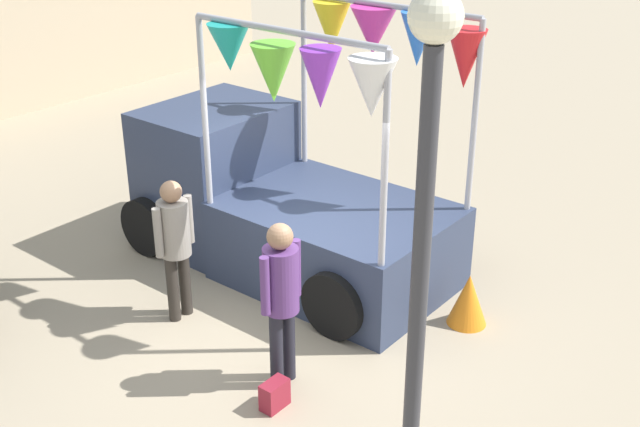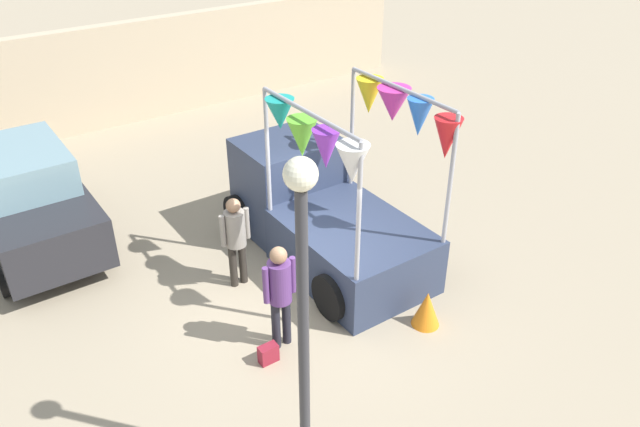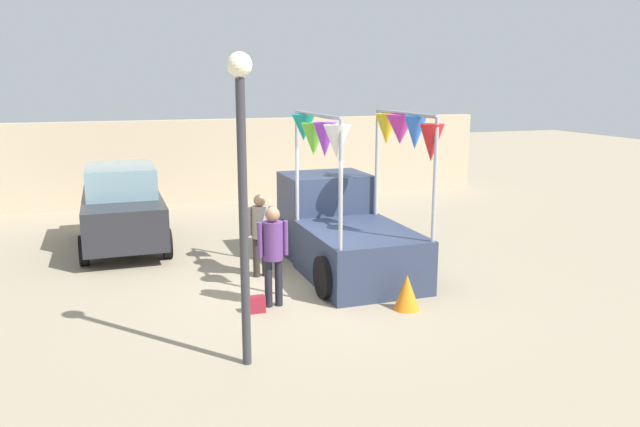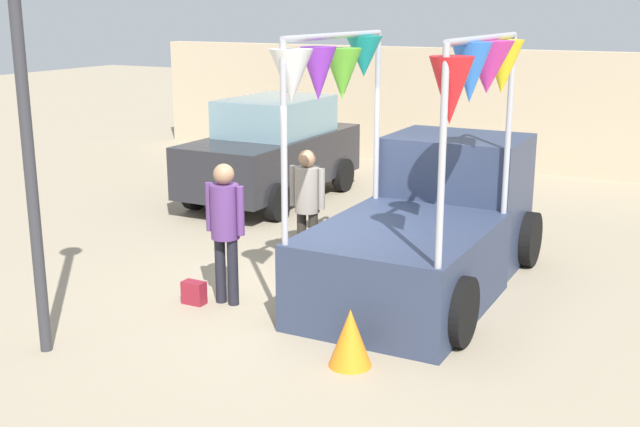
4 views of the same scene
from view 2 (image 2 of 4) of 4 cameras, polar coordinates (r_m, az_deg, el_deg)
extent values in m
plane|color=gray|center=(10.32, -1.52, -7.94)|extent=(60.00, 60.00, 0.00)
cube|color=#2D3851|center=(10.63, 2.97, -3.34)|extent=(1.90, 2.60, 1.00)
cube|color=#2D3851|center=(11.83, -2.86, 2.73)|extent=(1.80, 1.40, 1.80)
cube|color=#8CB2C6|center=(11.63, -2.91, 4.69)|extent=(1.76, 1.37, 0.60)
cylinder|color=black|center=(11.96, -7.54, -0.06)|extent=(0.22, 0.76, 0.76)
cylinder|color=black|center=(12.79, -0.03, 2.42)|extent=(0.22, 0.76, 0.76)
cylinder|color=black|center=(9.78, 0.99, -7.60)|extent=(0.22, 0.76, 0.76)
cylinder|color=black|center=(10.79, 9.24, -3.94)|extent=(0.22, 0.76, 0.76)
cylinder|color=#A5A5AD|center=(10.31, -4.81, 5.59)|extent=(0.07, 0.07, 2.18)
cylinder|color=#A5A5AD|center=(11.19, 2.95, 7.76)|extent=(0.07, 0.07, 2.18)
cylinder|color=#A5A5AD|center=(8.51, 3.56, -0.13)|extent=(0.07, 0.07, 2.18)
cylinder|color=#A5A5AD|center=(9.56, 11.84, 2.91)|extent=(0.07, 0.07, 2.18)
cylinder|color=#A5A5AD|center=(8.92, -1.08, 9.21)|extent=(0.07, 2.44, 0.07)
cylinder|color=#A5A5AD|center=(9.93, 7.47, 11.23)|extent=(0.07, 2.44, 0.07)
cone|color=white|center=(8.29, 3.00, 4.55)|extent=(0.51, 0.51, 0.56)
cone|color=red|center=(9.40, 11.52, 6.75)|extent=(0.49, 0.49, 0.65)
cone|color=purple|center=(8.74, 0.56, 5.90)|extent=(0.53, 0.53, 0.59)
cone|color=blue|center=(9.74, 9.06, 8.68)|extent=(0.58, 0.58, 0.61)
cone|color=#66CC33|center=(9.22, -1.64, 6.93)|extent=(0.63, 0.63, 0.60)
cone|color=#D83399|center=(10.15, 6.71, 9.86)|extent=(0.77, 0.77, 0.56)
cone|color=teal|center=(9.63, -3.67, 9.07)|extent=(0.49, 0.49, 0.50)
cone|color=yellow|center=(10.60, 4.52, 10.67)|extent=(0.55, 0.55, 0.61)
cube|color=#26262B|center=(12.42, -24.78, 0.45)|extent=(1.70, 4.00, 0.90)
cube|color=#72939E|center=(12.22, -25.72, 3.90)|extent=(1.50, 2.10, 0.66)
cylinder|color=black|center=(13.84, -22.17, 2.00)|extent=(0.18, 0.64, 0.64)
cylinder|color=black|center=(11.50, -26.97, -5.29)|extent=(0.18, 0.64, 0.64)
cylinder|color=black|center=(11.69, -18.97, -2.78)|extent=(0.18, 0.64, 0.64)
cylinder|color=black|center=(9.24, -4.05, -10.11)|extent=(0.13, 0.13, 0.82)
cylinder|color=black|center=(9.31, -3.09, -9.70)|extent=(0.13, 0.13, 0.82)
cylinder|color=#593372|center=(8.82, -3.72, -6.26)|extent=(0.34, 0.34, 0.65)
sphere|color=#997051|center=(8.55, -3.82, -3.84)|extent=(0.25, 0.25, 0.25)
cylinder|color=#593372|center=(8.71, -4.97, -6.57)|extent=(0.09, 0.09, 0.59)
cylinder|color=#593372|center=(8.89, -2.51, -5.61)|extent=(0.09, 0.09, 0.59)
cylinder|color=#2D2823|center=(10.52, -7.94, -4.77)|extent=(0.13, 0.13, 0.78)
cylinder|color=#2D2823|center=(10.58, -7.08, -4.45)|extent=(0.13, 0.13, 0.78)
cylinder|color=gray|center=(10.16, -7.77, -1.37)|extent=(0.34, 0.34, 0.62)
sphere|color=#997051|center=(9.94, -7.94, 0.72)|extent=(0.24, 0.24, 0.24)
cylinder|color=gray|center=(10.06, -8.89, -1.60)|extent=(0.09, 0.09, 0.56)
cylinder|color=gray|center=(10.23, -6.70, -0.86)|extent=(0.09, 0.09, 0.56)
cube|color=maroon|center=(9.20, -4.74, -12.65)|extent=(0.28, 0.16, 0.28)
cylinder|color=#333338|center=(6.64, -1.50, -12.46)|extent=(0.12, 0.12, 3.81)
sphere|color=#F2EDCC|center=(5.44, -1.79, 3.62)|extent=(0.32, 0.32, 0.32)
cube|color=tan|center=(17.25, -18.84, 11.75)|extent=(18.00, 0.36, 2.60)
cone|color=orange|center=(9.82, 9.72, -8.57)|extent=(0.61, 0.61, 0.60)
camera|label=1|loc=(2.71, -55.66, -21.93)|focal=45.00mm
camera|label=3|loc=(4.67, 104.91, -49.83)|focal=35.00mm
camera|label=4|loc=(9.37, 59.60, -3.72)|focal=45.00mm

